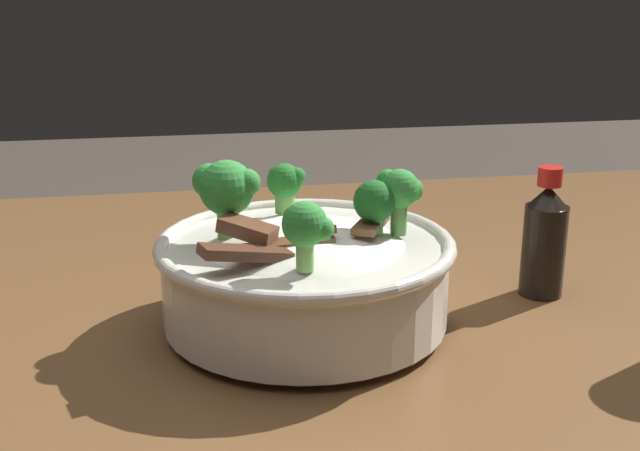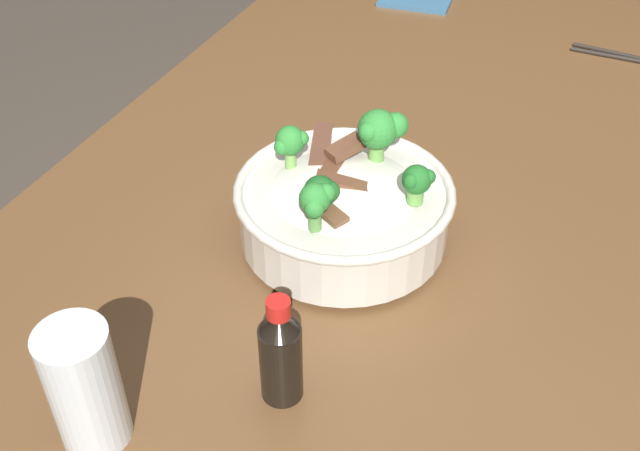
{
  "view_description": "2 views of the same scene",
  "coord_description": "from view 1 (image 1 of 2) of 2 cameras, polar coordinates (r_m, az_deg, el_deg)",
  "views": [
    {
      "loc": [
        0.06,
        -0.67,
        1.08
      ],
      "look_at": [
        0.18,
        -0.01,
        0.87
      ],
      "focal_mm": 44.63,
      "sensor_mm": 36.0,
      "label": 1
    },
    {
      "loc": [
        0.83,
        0.23,
        1.4
      ],
      "look_at": [
        0.18,
        -0.05,
        0.82
      ],
      "focal_mm": 43.02,
      "sensor_mm": 36.0,
      "label": 2
    }
  ],
  "objects": [
    {
      "name": "soy_sauce_bottle",
      "position": [
        0.79,
        15.81,
        -0.97
      ],
      "size": [
        0.04,
        0.04,
        0.13
      ],
      "color": "black",
      "rests_on": "dining_table"
    },
    {
      "name": "rice_bowl",
      "position": [
        0.69,
        -1.09,
        -3.02
      ],
      "size": [
        0.26,
        0.26,
        0.15
      ],
      "color": "silver",
      "rests_on": "dining_table"
    },
    {
      "name": "dining_table",
      "position": [
        0.78,
        -13.54,
        -13.28
      ],
      "size": [
        1.59,
        0.92,
        0.79
      ],
      "color": "brown",
      "rests_on": "ground"
    }
  ]
}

